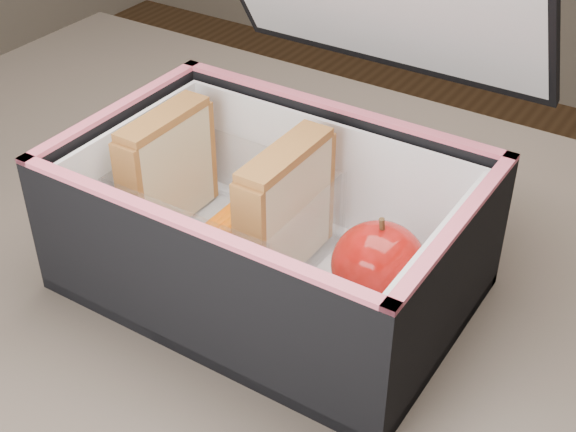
# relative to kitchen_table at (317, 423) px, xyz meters

# --- Properties ---
(kitchen_table) EXTENTS (1.20, 0.80, 0.75)m
(kitchen_table) POSITION_rel_kitchen_table_xyz_m (0.00, 0.00, 0.00)
(kitchen_table) COLOR brown
(kitchen_table) RESTS_ON ground
(lunch_bag) EXTENTS (0.30, 0.30, 0.28)m
(lunch_bag) POSITION_rel_kitchen_table_xyz_m (-0.07, 0.04, 0.16)
(lunch_bag) COLOR black
(lunch_bag) RESTS_ON kitchen_table
(plastic_tub) EXTENTS (0.16, 0.11, 0.07)m
(plastic_tub) POSITION_rel_kitchen_table_xyz_m (-0.12, 0.05, 0.14)
(plastic_tub) COLOR white
(plastic_tub) RESTS_ON lunch_bag
(sandwich_left) EXTENTS (0.03, 0.09, 0.10)m
(sandwich_left) POSITION_rel_kitchen_table_xyz_m (-0.18, 0.05, 0.16)
(sandwich_left) COLOR tan
(sandwich_left) RESTS_ON plastic_tub
(sandwich_right) EXTENTS (0.03, 0.09, 0.10)m
(sandwich_right) POSITION_rel_kitchen_table_xyz_m (-0.06, 0.05, 0.16)
(sandwich_right) COLOR tan
(sandwich_right) RESTS_ON plastic_tub
(carrot_sticks) EXTENTS (0.04, 0.13, 0.03)m
(carrot_sticks) POSITION_rel_kitchen_table_xyz_m (-0.11, 0.04, 0.12)
(carrot_sticks) COLOR orange
(carrot_sticks) RESTS_ON plastic_tub
(paper_napkin) EXTENTS (0.08, 0.08, 0.01)m
(paper_napkin) POSITION_rel_kitchen_table_xyz_m (0.03, 0.05, 0.11)
(paper_napkin) COLOR white
(paper_napkin) RESTS_ON lunch_bag
(red_apple) EXTENTS (0.07, 0.07, 0.07)m
(red_apple) POSITION_rel_kitchen_table_xyz_m (0.02, 0.04, 0.14)
(red_apple) COLOR #810A02
(red_apple) RESTS_ON paper_napkin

